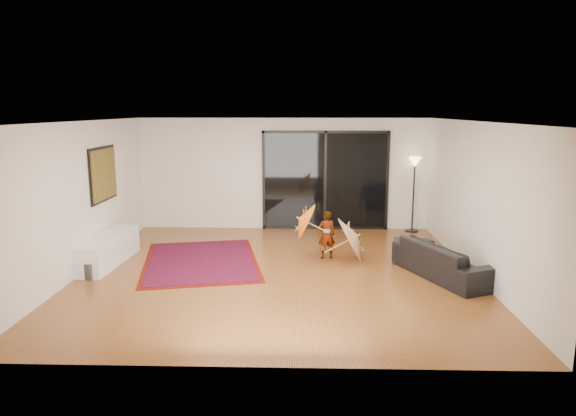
{
  "coord_description": "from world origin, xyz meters",
  "views": [
    {
      "loc": [
        0.45,
        -8.91,
        2.91
      ],
      "look_at": [
        0.18,
        0.44,
        1.1
      ],
      "focal_mm": 32.0,
      "sensor_mm": 36.0,
      "label": 1
    }
  ],
  "objects_px": {
    "sofa": "(445,260)",
    "media_console": "(108,250)",
    "ottoman": "(411,252)",
    "child": "(327,235)"
  },
  "relations": [
    {
      "from": "sofa",
      "to": "ottoman",
      "type": "height_order",
      "value": "sofa"
    },
    {
      "from": "media_console",
      "to": "sofa",
      "type": "xyz_separation_m",
      "value": [
        6.2,
        -0.61,
        0.03
      ]
    },
    {
      "from": "child",
      "to": "sofa",
      "type": "bearing_deg",
      "value": 139.27
    },
    {
      "from": "ottoman",
      "to": "media_console",
      "type": "bearing_deg",
      "value": -176.82
    },
    {
      "from": "sofa",
      "to": "child",
      "type": "height_order",
      "value": "child"
    },
    {
      "from": "sofa",
      "to": "ottoman",
      "type": "xyz_separation_m",
      "value": [
        -0.39,
        0.93,
        -0.11
      ]
    },
    {
      "from": "media_console",
      "to": "child",
      "type": "distance_m",
      "value": 4.21
    },
    {
      "from": "ottoman",
      "to": "child",
      "type": "xyz_separation_m",
      "value": [
        -1.63,
        0.14,
        0.29
      ]
    },
    {
      "from": "sofa",
      "to": "ottoman",
      "type": "bearing_deg",
      "value": -0.55
    },
    {
      "from": "sofa",
      "to": "media_console",
      "type": "bearing_deg",
      "value": 61.01
    }
  ]
}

